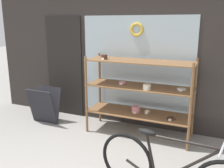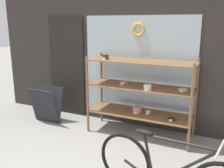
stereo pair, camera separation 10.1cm
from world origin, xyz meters
name	(u,v)px [view 1 (the left image)]	position (x,y,z in m)	size (l,w,h in m)	color
storefront_facade	(126,30)	(-0.03, 2.42, 1.83)	(6.06, 0.13, 3.76)	#2D2826
display_case	(139,89)	(0.39, 1.99, 0.84)	(1.85, 0.59, 1.42)	brown
sandwich_board	(45,105)	(-1.50, 1.76, 0.36)	(0.59, 0.38, 0.70)	#232328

